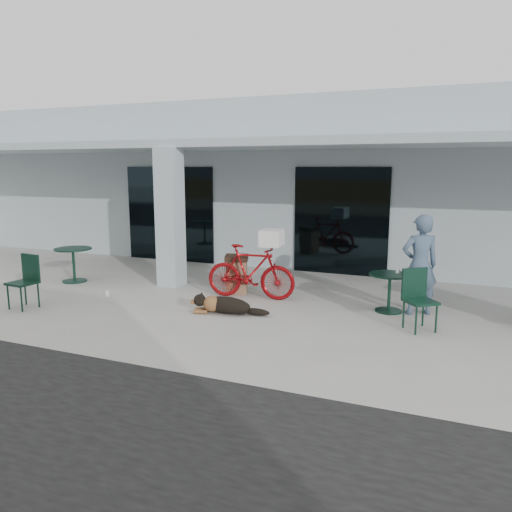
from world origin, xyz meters
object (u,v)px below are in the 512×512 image
at_px(cafe_table_near, 74,265).
at_px(trash_receptacle, 237,274).
at_px(bicycle, 251,272).
at_px(cafe_chair_near, 22,282).
at_px(dog, 226,304).
at_px(cafe_table_far, 389,293).
at_px(cafe_chair_far_a, 421,301).
at_px(person, 420,265).

xyz_separation_m(cafe_table_near, trash_receptacle, (4.02, 0.51, 0.01)).
relative_size(bicycle, trash_receptacle, 2.26).
bearing_deg(cafe_chair_near, dog, 22.40).
xyz_separation_m(dog, cafe_table_near, (-4.50, 0.99, 0.22)).
height_order(cafe_table_near, cafe_table_far, cafe_table_near).
bearing_deg(cafe_chair_far_a, trash_receptacle, 126.22).
bearing_deg(cafe_chair_near, cafe_chair_far_a, 17.28).
xyz_separation_m(cafe_table_near, cafe_chair_far_a, (7.90, -0.62, 0.11)).
height_order(cafe_chair_near, person, person).
bearing_deg(person, cafe_chair_far_a, 70.63).
distance_m(bicycle, trash_receptacle, 0.56).
distance_m(cafe_chair_near, cafe_chair_far_a, 7.34).
height_order(bicycle, person, person).
bearing_deg(cafe_table_far, trash_receptacle, 176.51).
relative_size(bicycle, dog, 1.69).
bearing_deg(trash_receptacle, dog, -72.34).
relative_size(dog, cafe_chair_far_a, 1.08).
relative_size(dog, trash_receptacle, 1.34).
distance_m(dog, cafe_chair_near, 3.97).
bearing_deg(cafe_table_far, dog, -154.86).
xyz_separation_m(dog, cafe_table_far, (2.77, 1.30, 0.18)).
height_order(cafe_table_near, person, person).
relative_size(cafe_table_far, cafe_chair_far_a, 0.76).
bearing_deg(trash_receptacle, bicycle, -33.26).
relative_size(bicycle, cafe_table_far, 2.41).
bearing_deg(cafe_chair_near, cafe_table_near, 113.60).
bearing_deg(dog, cafe_chair_near, -179.54).
distance_m(dog, person, 3.63).
xyz_separation_m(dog, cafe_chair_far_a, (3.40, 0.37, 0.33)).
bearing_deg(bicycle, cafe_table_far, -93.89).
bearing_deg(person, bicycle, -23.51).
bearing_deg(person, dog, -3.75).
height_order(dog, cafe_table_near, cafe_table_near).
bearing_deg(person, trash_receptacle, -28.37).
height_order(person, trash_receptacle, person).
xyz_separation_m(bicycle, trash_receptacle, (-0.45, 0.30, -0.15)).
height_order(cafe_table_near, trash_receptacle, trash_receptacle).
relative_size(cafe_table_near, cafe_chair_near, 0.83).
bearing_deg(person, cafe_table_far, -20.64).
bearing_deg(cafe_table_near, dog, -12.41).
bearing_deg(cafe_chair_far_a, cafe_chair_near, 154.59).
xyz_separation_m(cafe_chair_far_a, person, (-0.12, 0.98, 0.41)).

